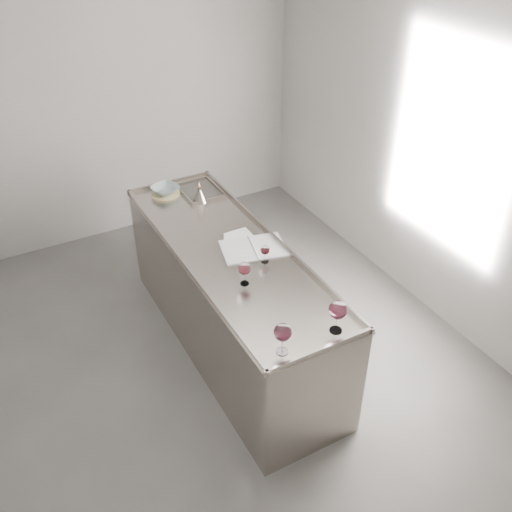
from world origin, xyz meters
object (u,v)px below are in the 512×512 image
wine_glass_right (338,311)px  notebook (254,248)px  wine_glass_left (283,333)px  wine_glass_middle (244,269)px  wine_glass_small (265,250)px  wine_funnel (200,196)px  ceramic_bowl (165,189)px  counter (231,300)px

wine_glass_right → notebook: size_ratio=0.42×
wine_glass_left → wine_glass_middle: 0.69m
wine_glass_small → wine_funnel: bearing=92.9°
ceramic_bowl → wine_funnel: size_ratio=1.21×
wine_glass_left → notebook: (0.36, 1.01, -0.14)m
ceramic_bowl → wine_glass_right: bearing=-82.4°
counter → wine_glass_small: wine_glass_small is taller
wine_glass_left → wine_glass_small: size_ratio=1.54×
counter → notebook: counter is taller
wine_glass_small → counter: bearing=122.6°
notebook → wine_glass_small: bearing=-77.7°
counter → wine_glass_right: wine_glass_right is taller
wine_glass_small → notebook: 0.20m
wine_glass_small → wine_funnel: (-0.05, 1.01, -0.04)m
counter → wine_glass_left: bearing=-100.5°
wine_glass_left → wine_glass_right: size_ratio=0.94×
counter → notebook: (0.16, -0.07, 0.47)m
counter → ceramic_bowl: bearing=95.6°
wine_glass_left → ceramic_bowl: 2.11m
notebook → ceramic_bowl: 1.12m
wine_glass_left → ceramic_bowl: bearing=87.3°
wine_glass_middle → wine_glass_small: size_ratio=1.27×
wine_glass_right → wine_funnel: wine_glass_right is taller
counter → wine_funnel: 0.94m
wine_funnel → wine_glass_right: bearing=-87.7°
ceramic_bowl → wine_funnel: 0.33m
wine_funnel → wine_glass_left: bearing=-99.4°
wine_funnel → wine_glass_middle: bearing=-99.4°
ceramic_bowl → wine_funnel: wine_funnel is taller
wine_glass_small → wine_glass_left: bearing=-113.2°
counter → wine_glass_small: bearing=-57.4°
counter → wine_glass_left: wine_glass_left is taller
counter → wine_glass_right: 1.26m
wine_glass_right → notebook: 1.02m
wine_glass_right → notebook: bearing=91.0°
wine_glass_small → ceramic_bowl: 1.29m
wine_glass_left → notebook: 1.08m
wine_glass_left → wine_funnel: (0.31, 1.85, -0.09)m
wine_glass_middle → wine_glass_right: size_ratio=0.77×
wine_glass_left → wine_glass_right: (0.38, -0.00, 0.01)m
ceramic_bowl → wine_funnel: bearing=-50.7°
wine_glass_middle → wine_glass_small: wine_glass_middle is taller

